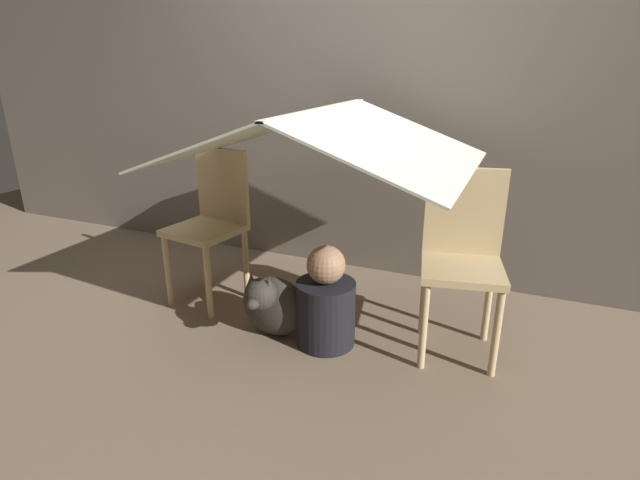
{
  "coord_description": "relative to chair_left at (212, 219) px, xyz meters",
  "views": [
    {
      "loc": [
        0.98,
        -2.21,
        1.41
      ],
      "look_at": [
        0.0,
        0.08,
        0.5
      ],
      "focal_mm": 28.0,
      "sensor_mm": 36.0,
      "label": 1
    }
  ],
  "objects": [
    {
      "name": "wall_back",
      "position": [
        0.73,
        0.82,
        0.74
      ],
      "size": [
        7.0,
        0.05,
        2.5
      ],
      "color": "#6B6056",
      "rests_on": "ground_plane"
    },
    {
      "name": "person_front",
      "position": [
        0.83,
        -0.24,
        -0.29
      ],
      "size": [
        0.31,
        0.31,
        0.54
      ],
      "color": "black",
      "rests_on": "ground_plane"
    },
    {
      "name": "chair_left",
      "position": [
        0.0,
        0.0,
        0.0
      ],
      "size": [
        0.44,
        0.44,
        0.92
      ],
      "rotation": [
        0.0,
        0.0,
        -0.15
      ],
      "color": "#D1B27F",
      "rests_on": "ground_plane"
    },
    {
      "name": "sheet_canopy",
      "position": [
        0.73,
        -0.07,
        0.54
      ],
      "size": [
        1.48,
        1.19,
        0.27
      ],
      "color": "silver"
    },
    {
      "name": "ground_plane",
      "position": [
        0.73,
        -0.15,
        -0.51
      ],
      "size": [
        8.8,
        8.8,
        0.0
      ],
      "primitive_type": "plane",
      "color": "#7A6651"
    },
    {
      "name": "chair_right",
      "position": [
        1.45,
        -0.0,
        0.0
      ],
      "size": [
        0.45,
        0.45,
        0.92
      ],
      "rotation": [
        0.0,
        0.0,
        0.21
      ],
      "color": "#D1B27F",
      "rests_on": "ground_plane"
    },
    {
      "name": "dog",
      "position": [
        0.55,
        -0.29,
        -0.32
      ],
      "size": [
        0.37,
        0.35,
        0.4
      ],
      "color": "#332D28",
      "rests_on": "ground_plane"
    }
  ]
}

